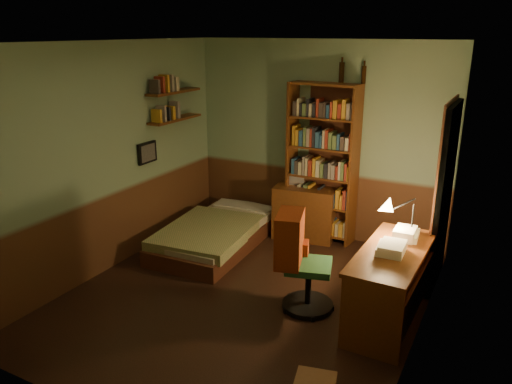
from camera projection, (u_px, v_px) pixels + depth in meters
The scene contains 22 objects.
floor at pixel (245, 297), 5.31m from camera, with size 3.50×4.00×0.02m, color black.
ceiling at pixel (243, 41), 4.50m from camera, with size 3.50×4.00×0.02m, color silver.
wall_back at pixel (318, 141), 6.59m from camera, with size 3.50×0.02×2.60m, color gray.
wall_left at pixel (110, 159), 5.69m from camera, with size 0.02×4.00×2.60m, color gray.
wall_right at pixel (430, 208), 4.12m from camera, with size 0.02×4.00×2.60m, color gray.
wall_front at pixel (92, 258), 3.22m from camera, with size 3.50×0.02×2.60m, color gray.
doorway at pixel (444, 197), 5.32m from camera, with size 0.06×0.90×2.00m, color black.
door_trim at pixel (441, 197), 5.34m from camera, with size 0.02×0.98×2.08m, color #452113.
bed at pixel (215, 226), 6.48m from camera, with size 0.98×1.84×0.55m, color olive.
dresser at pixel (304, 213), 6.71m from camera, with size 0.81×0.40×0.72m, color #5B2E12.
mini_stereo at pixel (295, 178), 6.77m from camera, with size 0.24×0.19×0.13m, color #B2B2B7.
bookshelf at pixel (322, 164), 6.49m from camera, with size 0.89×0.28×2.08m, color #5B2E12.
bottle_left at pixel (342, 72), 6.14m from camera, with size 0.07×0.07×0.25m, color black.
bottle_right at pixel (364, 75), 6.02m from camera, with size 0.06×0.06×0.21m, color black.
desk at pixel (390, 285), 4.79m from camera, with size 0.57×1.36×0.73m, color #5B2E12.
paper_stack at pixel (405, 234), 4.93m from camera, with size 0.20×0.27×0.11m, color silver.
desk_lamp at pixel (413, 213), 4.91m from camera, with size 0.15×0.15×0.51m, color black.
office_chair at pixel (309, 259), 4.93m from camera, with size 0.55×0.48×1.10m, color #2B5F32.
red_jacket at pixel (338, 179), 4.70m from camera, with size 0.24×0.45×0.53m, color maroon.
wall_shelf_lower at pixel (175, 119), 6.47m from camera, with size 0.20×0.90×0.03m, color #5B2E12.
wall_shelf_upper at pixel (174, 92), 6.36m from camera, with size 0.20×0.90×0.03m, color #5B2E12.
framed_picture at pixel (147, 153), 6.19m from camera, with size 0.04×0.32×0.26m, color black.
Camera 1 is at (2.31, -4.10, 2.71)m, focal length 35.00 mm.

